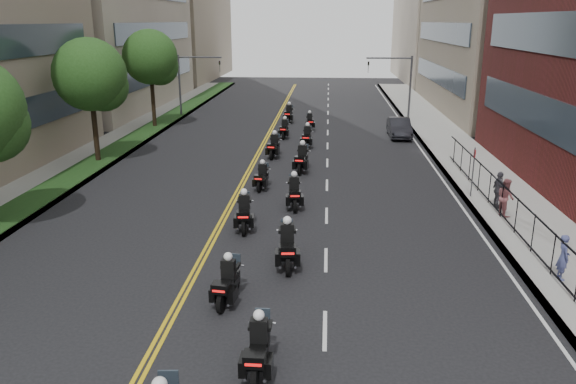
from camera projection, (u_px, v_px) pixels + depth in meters
name	position (u px, v px, depth m)	size (l,w,h in m)	color
sidewalk_right	(470.00, 164.00, 34.73)	(4.00, 90.00, 0.15)	gray
sidewalk_left	(93.00, 158.00, 36.34)	(4.00, 90.00, 0.15)	gray
grass_strip	(104.00, 156.00, 36.26)	(2.00, 90.00, 0.04)	#163914
iron_fence	(524.00, 224.00, 22.15)	(0.05, 28.00, 1.50)	black
street_trees	(50.00, 91.00, 28.70)	(4.40, 38.40, 7.98)	black
traffic_signal_right	(400.00, 78.00, 50.04)	(4.09, 0.20, 5.60)	#3F3F44
traffic_signal_left	(189.00, 76.00, 51.33)	(4.09, 0.20, 5.60)	#3F3F44
motorcycle_1	(259.00, 349.00, 14.12)	(0.53, 2.30, 1.70)	black
motorcycle_2	(228.00, 283.00, 17.72)	(0.66, 2.23, 1.64)	black
motorcycle_3	(287.00, 247.00, 20.29)	(0.69, 2.54, 1.87)	black
motorcycle_4	(244.00, 214.00, 23.93)	(0.67, 2.41, 1.78)	black
motorcycle_5	(294.00, 194.00, 26.71)	(0.67, 2.40, 1.77)	black
motorcycle_6	(262.00, 178.00, 29.71)	(0.62, 2.13, 1.58)	black
motorcycle_7	(302.00, 160.00, 33.00)	(0.75, 2.55, 1.88)	black
motorcycle_8	(274.00, 147.00, 36.54)	(0.70, 2.40, 1.78)	black
motorcycle_9	(307.00, 138.00, 39.45)	(0.61, 2.38, 1.76)	black
motorcycle_10	(285.00, 130.00, 42.58)	(0.57, 2.26, 1.67)	black
motorcycle_11	(310.00, 122.00, 45.88)	(0.64, 2.12, 1.57)	black
motorcycle_12	(289.00, 114.00, 49.04)	(0.63, 2.45, 1.81)	black
parked_sedan	(399.00, 128.00, 42.96)	(1.54, 4.42, 1.46)	black
pedestrian_a	(563.00, 257.00, 18.93)	(0.58, 0.38, 1.60)	#444A7D
pedestrian_b	(506.00, 197.00, 25.13)	(0.84, 0.65, 1.72)	#904E52
pedestrian_c	(499.00, 190.00, 26.15)	(1.03, 0.43, 1.75)	#48464E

